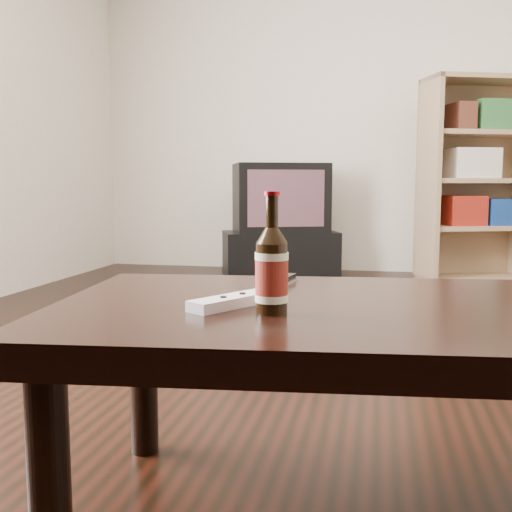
% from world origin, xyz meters
% --- Properties ---
extents(floor, '(5.00, 6.00, 0.01)m').
position_xyz_m(floor, '(0.00, 0.00, -0.01)').
color(floor, black).
rests_on(floor, ground).
extents(wall_back, '(5.00, 0.02, 2.70)m').
position_xyz_m(wall_back, '(0.00, 3.01, 1.35)').
color(wall_back, silver).
rests_on(wall_back, ground).
extents(tv_stand, '(0.97, 0.71, 0.35)m').
position_xyz_m(tv_stand, '(-0.91, 2.59, 0.17)').
color(tv_stand, black).
rests_on(tv_stand, floor).
extents(tv, '(0.81, 0.66, 0.53)m').
position_xyz_m(tv, '(-0.91, 2.59, 0.61)').
color(tv, black).
rests_on(tv, tv_stand).
extents(bookshelf, '(0.87, 0.62, 1.48)m').
position_xyz_m(bookshelf, '(0.52, 2.67, 0.77)').
color(bookshelf, '#9E7C56').
rests_on(bookshelf, floor).
extents(coffee_table, '(1.31, 0.85, 0.47)m').
position_xyz_m(coffee_table, '(-0.19, -0.81, 0.40)').
color(coffee_table, black).
rests_on(coffee_table, floor).
extents(beer_bottle, '(0.07, 0.07, 0.23)m').
position_xyz_m(beer_bottle, '(-0.35, -0.93, 0.55)').
color(beer_bottle, black).
rests_on(beer_bottle, coffee_table).
extents(phone, '(0.07, 0.12, 0.02)m').
position_xyz_m(phone, '(-0.39, -0.58, 0.47)').
color(phone, '#B5B5B8').
rests_on(phone, coffee_table).
extents(remote, '(0.15, 0.19, 0.02)m').
position_xyz_m(remote, '(-0.44, -0.88, 0.48)').
color(remote, '#BBBBBD').
rests_on(remote, coffee_table).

